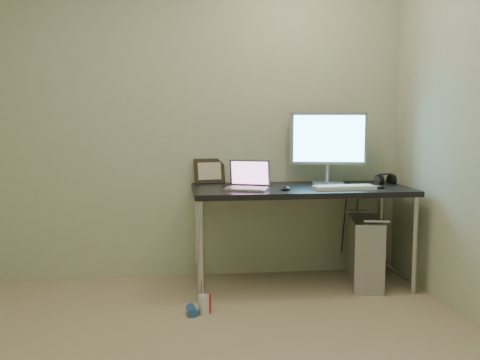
% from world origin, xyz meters
% --- Properties ---
extents(wall_back, '(3.50, 0.02, 2.50)m').
position_xyz_m(wall_back, '(0.00, 1.75, 1.25)').
color(wall_back, beige).
rests_on(wall_back, ground).
extents(desk, '(1.60, 0.70, 0.75)m').
position_xyz_m(desk, '(0.87, 1.40, 0.67)').
color(desk, black).
rests_on(desk, ground).
extents(tower_computer, '(0.32, 0.53, 0.54)m').
position_xyz_m(tower_computer, '(1.36, 1.33, 0.26)').
color(tower_computer, '#B0AFB4').
rests_on(tower_computer, ground).
extents(cable_a, '(0.01, 0.16, 0.69)m').
position_xyz_m(cable_a, '(1.31, 1.70, 0.40)').
color(cable_a, black).
rests_on(cable_a, ground).
extents(cable_b, '(0.02, 0.11, 0.71)m').
position_xyz_m(cable_b, '(1.40, 1.68, 0.38)').
color(cable_b, black).
rests_on(cable_b, ground).
extents(can_red, '(0.09, 0.09, 0.12)m').
position_xyz_m(can_red, '(0.13, 0.90, 0.06)').
color(can_red, red).
rests_on(can_red, ground).
extents(can_white, '(0.08, 0.08, 0.13)m').
position_xyz_m(can_white, '(0.12, 0.87, 0.06)').
color(can_white, silver).
rests_on(can_white, ground).
extents(can_blue, '(0.08, 0.12, 0.06)m').
position_xyz_m(can_blue, '(0.04, 0.86, 0.03)').
color(can_blue, '#265AB3').
rests_on(can_blue, ground).
extents(laptop, '(0.37, 0.34, 0.21)m').
position_xyz_m(laptop, '(0.46, 1.33, 0.80)').
color(laptop, '#B6B7BD').
rests_on(laptop, desk).
extents(monitor, '(0.59, 0.22, 0.56)m').
position_xyz_m(monitor, '(1.13, 1.59, 1.08)').
color(monitor, '#B6B7BD').
rests_on(monitor, desk).
extents(keyboard, '(0.45, 0.17, 0.03)m').
position_xyz_m(keyboard, '(1.16, 1.24, 0.76)').
color(keyboard, white).
rests_on(keyboard, desk).
extents(mouse_right, '(0.07, 0.10, 0.03)m').
position_xyz_m(mouse_right, '(1.44, 1.27, 0.77)').
color(mouse_right, black).
rests_on(mouse_right, desk).
extents(mouse_left, '(0.07, 0.11, 0.04)m').
position_xyz_m(mouse_left, '(0.72, 1.25, 0.77)').
color(mouse_left, black).
rests_on(mouse_left, desk).
extents(headphones, '(0.16, 0.10, 0.10)m').
position_xyz_m(headphones, '(1.58, 1.52, 0.78)').
color(headphones, black).
rests_on(headphones, desk).
extents(picture_frame, '(0.25, 0.12, 0.20)m').
position_xyz_m(picture_frame, '(0.21, 1.73, 0.85)').
color(picture_frame, black).
rests_on(picture_frame, desk).
extents(webcam, '(0.05, 0.04, 0.13)m').
position_xyz_m(webcam, '(0.46, 1.68, 0.85)').
color(webcam, silver).
rests_on(webcam, desk).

